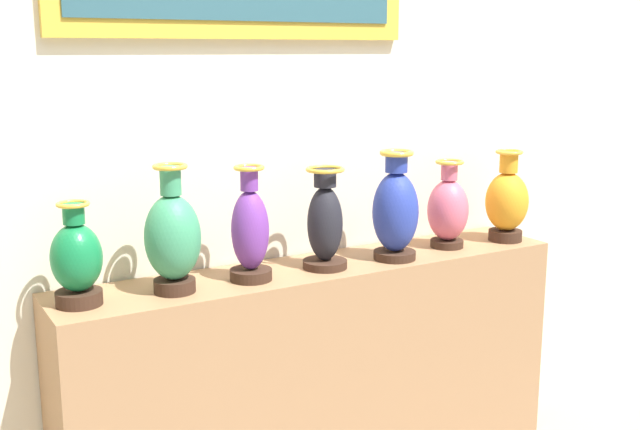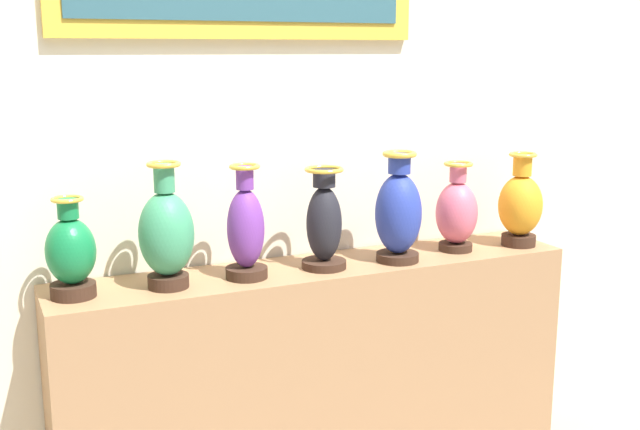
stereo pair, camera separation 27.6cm
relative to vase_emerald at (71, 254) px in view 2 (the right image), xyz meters
name	(u,v)px [view 2 (the right image)]	position (x,y,z in m)	size (l,w,h in m)	color
display_shelf	(320,372)	(0.85, 0.01, -0.54)	(1.91, 0.35, 0.81)	#99704C
back_wall	(292,43)	(0.85, 0.25, 0.64)	(4.43, 0.14, 3.16)	beige
vase_emerald	(71,254)	(0.00, 0.00, 0.00)	(0.15, 0.15, 0.32)	#382319
vase_jade	(166,234)	(0.29, -0.02, 0.04)	(0.18, 0.18, 0.41)	#382319
vase_violet	(246,231)	(0.56, -0.02, 0.03)	(0.14, 0.14, 0.39)	#382319
vase_onyx	(324,223)	(0.85, -0.02, 0.02)	(0.16, 0.16, 0.36)	#382319
vase_cobalt	(398,213)	(1.14, -0.05, 0.04)	(0.17, 0.17, 0.40)	#382319
vase_rose	(457,212)	(1.42, 0.00, 0.01)	(0.16, 0.16, 0.34)	#382319
vase_amber	(520,206)	(1.69, -0.04, 0.02)	(0.17, 0.17, 0.37)	#382319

